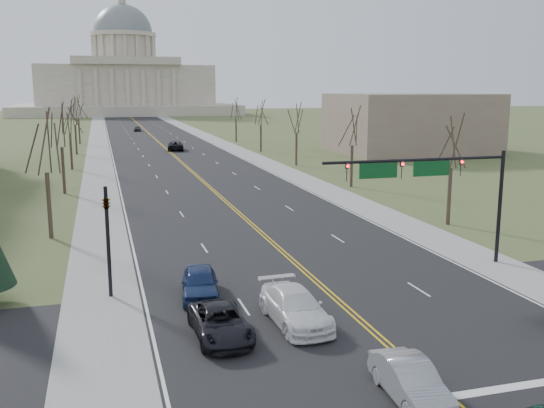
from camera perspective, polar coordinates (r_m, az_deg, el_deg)
ground at (r=24.63m, az=14.90°, el=-16.12°), size 600.00×600.00×0.00m
road at (r=129.69m, az=-10.71°, el=5.83°), size 20.00×380.00×0.01m
cross_road at (r=29.45m, az=8.86°, el=-11.24°), size 120.00×14.00×0.01m
sidewalk_left at (r=129.17m, az=-16.04°, el=5.58°), size 4.00×380.00×0.03m
sidewalk_right at (r=131.31m, az=-5.46°, el=6.03°), size 4.00×380.00×0.03m
center_line at (r=129.69m, az=-10.71°, el=5.83°), size 0.42×380.00×0.01m
edge_line_left at (r=129.18m, az=-15.06°, el=5.63°), size 0.15×380.00×0.01m
edge_line_right at (r=130.93m, az=-6.41°, el=6.00°), size 0.15×380.00×0.01m
capitol at (r=268.88m, az=-13.64°, el=11.27°), size 90.00×60.00×50.00m
signal_mast at (r=37.79m, az=14.67°, el=2.51°), size 12.12×0.44×7.20m
signal_left at (r=33.02m, az=-15.23°, el=-2.31°), size 0.32×0.36×6.00m
tree_r_0 at (r=50.79m, az=16.59°, el=5.38°), size 3.74×3.74×8.50m
tree_l_0 at (r=47.03m, az=-20.59°, el=5.21°), size 3.96×3.96×9.00m
tree_r_1 at (r=68.46m, az=7.59°, el=7.04°), size 3.74×3.74×8.50m
tree_l_1 at (r=66.93m, az=-19.27°, el=6.78°), size 3.96×3.96×9.00m
tree_r_2 at (r=87.15m, az=2.33°, el=7.94°), size 3.74×3.74×8.50m
tree_l_2 at (r=86.88m, az=-18.56°, el=7.63°), size 3.96×3.96×9.00m
tree_r_3 at (r=106.32m, az=-1.07°, el=8.48°), size 3.74×3.74×8.50m
tree_l_3 at (r=106.84m, az=-18.11°, el=8.17°), size 3.96×3.96×9.00m
tree_r_4 at (r=125.74m, az=-3.42°, el=8.83°), size 3.74×3.74×8.50m
tree_l_4 at (r=126.82m, az=-17.80°, el=8.53°), size 3.96×3.96×9.00m
bldg_right_mass at (r=108.03m, az=12.84°, el=7.42°), size 25.00×20.00×10.00m
car_sb_inner_lead at (r=23.07m, az=12.90°, el=-15.93°), size 1.72×4.45×1.45m
car_sb_outer_lead at (r=27.67m, az=-4.88°, el=-11.06°), size 2.43×5.07×1.39m
car_sb_inner_second at (r=29.08m, az=2.18°, el=-9.67°), size 2.56×5.72×1.63m
car_sb_outer_second at (r=32.72m, az=-6.80°, el=-7.38°), size 2.52×4.96×1.62m
car_far_nb at (r=110.07m, az=-9.07°, el=5.45°), size 3.41×6.25×1.66m
car_far_sb at (r=160.49m, az=-12.55°, el=6.95°), size 2.09×4.25×1.39m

